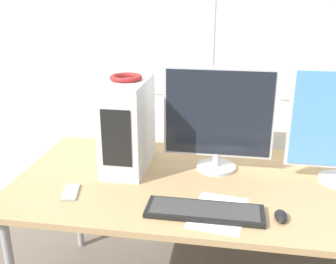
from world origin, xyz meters
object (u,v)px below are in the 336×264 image
object	(u,v)px
mouse	(281,216)
cell_phone	(70,192)
keyboard	(205,211)
monitor_main	(218,118)
headphones	(126,77)
pc_tower	(128,125)

from	to	relation	value
mouse	cell_phone	xyz separation A→B (m)	(-0.90, 0.06, -0.01)
mouse	keyboard	bearing A→B (deg)	-178.80
monitor_main	keyboard	size ratio (longest dim) A/B	1.12
monitor_main	keyboard	world-z (taller)	monitor_main
cell_phone	keyboard	bearing A→B (deg)	-20.12
headphones	keyboard	world-z (taller)	headphones
headphones	keyboard	size ratio (longest dim) A/B	0.33
pc_tower	keyboard	world-z (taller)	pc_tower
headphones	cell_phone	bearing A→B (deg)	-119.07
headphones	keyboard	bearing A→B (deg)	-43.51
pc_tower	cell_phone	distance (m)	0.44
headphones	keyboard	distance (m)	0.73
monitor_main	mouse	xyz separation A→B (m)	(0.28, -0.43, -0.26)
monitor_main	cell_phone	bearing A→B (deg)	-149.57
pc_tower	keyboard	xyz separation A→B (m)	(0.42, -0.40, -0.21)
monitor_main	cell_phone	distance (m)	0.77
cell_phone	mouse	bearing A→B (deg)	-17.56
cell_phone	monitor_main	bearing A→B (deg)	16.85
mouse	headphones	bearing A→B (deg)	151.42
pc_tower	cell_phone	world-z (taller)	pc_tower
headphones	mouse	xyz separation A→B (m)	(0.72, -0.39, -0.45)
headphones	monitor_main	world-z (taller)	monitor_main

